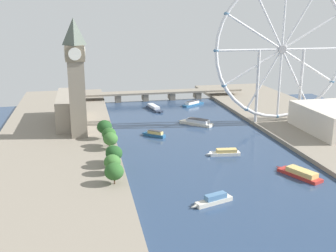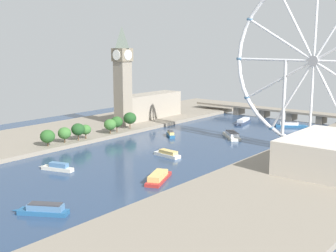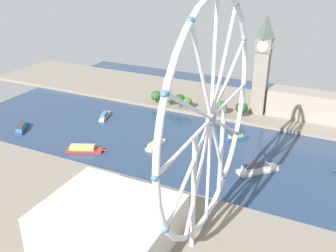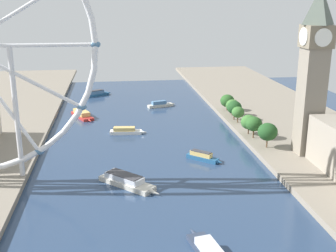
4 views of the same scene
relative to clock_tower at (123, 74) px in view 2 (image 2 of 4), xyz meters
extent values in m
plane|color=navy|center=(88.20, -55.67, -49.58)|extent=(383.03, 383.03, 0.00)
cube|color=gray|center=(-18.32, -55.67, -48.08)|extent=(90.00, 520.00, 3.00)
cube|color=gray|center=(194.72, -55.67, -48.08)|extent=(90.00, 520.00, 3.00)
cube|color=gray|center=(0.00, 0.00, -17.43)|extent=(12.15, 12.15, 58.31)
cube|color=#776B57|center=(0.00, 0.00, 17.60)|extent=(14.10, 14.10, 11.74)
pyramid|color=#4C564C|center=(0.00, 0.00, 33.26)|extent=(12.76, 12.76, 19.58)
cylinder|color=white|center=(0.00, 7.29, 17.60)|extent=(9.24, 0.50, 9.24)
cylinder|color=white|center=(0.00, -7.29, 17.60)|extent=(9.24, 0.50, 9.24)
cylinder|color=white|center=(7.29, 0.00, 17.60)|extent=(0.50, 9.24, 9.24)
cylinder|color=white|center=(-7.29, 0.00, 17.60)|extent=(0.50, 9.24, 9.24)
cube|color=gray|center=(-7.19, 45.26, -34.39)|extent=(22.00, 74.51, 24.39)
cylinder|color=#513823|center=(18.88, -98.19, -45.03)|extent=(0.80, 0.80, 3.10)
ellipsoid|color=#285623|center=(18.88, -98.19, -39.14)|extent=(10.85, 10.85, 9.77)
cylinder|color=#513823|center=(19.08, -82.92, -44.84)|extent=(0.80, 0.80, 3.48)
ellipsoid|color=#386B2D|center=(19.08, -82.92, -39.10)|extent=(10.02, 10.02, 9.02)
cylinder|color=#513823|center=(21.06, -71.26, -44.24)|extent=(0.80, 0.80, 4.68)
ellipsoid|color=#1E471E|center=(21.06, -71.26, -37.72)|extent=(10.47, 10.47, 9.42)
cylinder|color=#513823|center=(20.69, -63.41, -44.59)|extent=(0.80, 0.80, 3.98)
ellipsoid|color=#386B2D|center=(20.69, -63.41, -39.10)|extent=(8.74, 8.74, 7.87)
cylinder|color=#513823|center=(21.32, -37.35, -44.70)|extent=(0.80, 0.80, 3.77)
ellipsoid|color=#386B2D|center=(21.32, -37.35, -38.70)|extent=(10.29, 10.29, 9.26)
cylinder|color=#513823|center=(20.84, -29.06, -44.12)|extent=(0.80, 0.80, 4.92)
ellipsoid|color=#285623|center=(20.84, -29.06, -37.57)|extent=(10.22, 10.22, 9.20)
cylinder|color=#513823|center=(18.76, -10.84, -44.12)|extent=(0.80, 0.80, 4.93)
ellipsoid|color=#1E471E|center=(18.76, -10.84, -37.09)|extent=(11.41, 11.41, 10.27)
torus|color=silver|center=(172.29, 12.68, 16.24)|extent=(120.51, 2.90, 120.51)
cylinder|color=#99999E|center=(172.29, 12.68, 16.24)|extent=(7.06, 3.00, 7.06)
cylinder|color=silver|center=(172.29, 12.68, 45.64)|extent=(1.74, 1.74, 58.80)
cylinder|color=silver|center=(157.59, 12.68, 41.70)|extent=(30.91, 1.74, 51.80)
cylinder|color=silver|center=(146.83, 12.68, 30.94)|extent=(51.80, 1.74, 30.91)
cylinder|color=silver|center=(142.89, 12.68, 16.24)|extent=(58.80, 1.74, 1.74)
cylinder|color=silver|center=(146.83, 12.68, 1.54)|extent=(51.80, 1.74, 30.91)
cylinder|color=silver|center=(157.59, 12.68, -9.22)|extent=(30.91, 1.74, 51.80)
cylinder|color=silver|center=(172.29, 12.68, -13.16)|extent=(1.74, 1.74, 58.80)
cylinder|color=silver|center=(186.99, 12.68, -9.22)|extent=(30.91, 1.74, 51.80)
ellipsoid|color=teal|center=(121.37, 12.68, 45.64)|extent=(4.80, 3.20, 3.20)
ellipsoid|color=teal|center=(113.49, 12.68, 16.24)|extent=(4.80, 3.20, 3.20)
ellipsoid|color=teal|center=(121.37, 12.68, -13.16)|extent=(4.80, 3.20, 3.20)
ellipsoid|color=teal|center=(142.89, 12.68, -34.68)|extent=(4.80, 3.20, 3.20)
ellipsoid|color=teal|center=(172.29, 12.68, -42.56)|extent=(4.80, 3.20, 3.20)
cylinder|color=silver|center=(151.71, 12.68, -15.17)|extent=(2.40, 2.40, 62.82)
cube|color=gray|center=(88.20, 138.94, -40.71)|extent=(195.03, 16.91, 2.00)
cube|color=#70685B|center=(42.06, 138.94, -45.65)|extent=(6.00, 15.22, 7.87)
cube|color=#70685B|center=(72.82, 138.94, -45.65)|extent=(6.00, 15.22, 7.87)
cube|color=#70685B|center=(103.58, 138.94, -45.65)|extent=(6.00, 15.22, 7.87)
cube|color=#70685B|center=(134.34, 138.94, -45.65)|extent=(6.00, 15.22, 7.87)
cube|color=white|center=(98.81, -57.19, -48.49)|extent=(21.43, 8.16, 2.18)
cone|color=white|center=(86.73, -55.92, -48.49)|extent=(3.97, 2.56, 2.18)
cube|color=#DBB766|center=(99.85, -57.30, -46.20)|extent=(14.48, 6.48, 2.39)
cube|color=#235684|center=(121.81, -176.63, -48.53)|extent=(23.30, 17.28, 2.11)
cone|color=#235684|center=(110.09, -183.61, -48.53)|extent=(4.71, 3.98, 2.11)
cube|color=teal|center=(122.81, -176.03, -46.09)|extent=(17.12, 13.05, 2.76)
cube|color=#38383D|center=(122.81, -176.03, -44.43)|extent=(15.55, 11.98, 0.55)
cube|color=#235684|center=(58.45, -2.92, -48.41)|extent=(16.79, 15.68, 2.35)
cone|color=#235684|center=(50.41, 4.27, -48.41)|extent=(4.06, 3.98, 2.35)
cube|color=#DBB766|center=(59.14, -3.54, -46.03)|extent=(11.84, 11.14, 2.40)
cube|color=#38383D|center=(59.14, -3.54, -44.62)|extent=(10.78, 10.18, 0.42)
cube|color=#235684|center=(119.15, 101.26, -48.57)|extent=(26.25, 19.77, 2.02)
cone|color=#235684|center=(132.48, 109.72, -48.57)|extent=(5.21, 4.33, 2.02)
cube|color=white|center=(118.01, 100.54, -46.17)|extent=(16.71, 13.22, 2.78)
cube|color=#38383D|center=(118.01, 100.54, -44.62)|extent=(15.18, 12.13, 0.32)
cube|color=beige|center=(101.37, 24.95, -48.42)|extent=(27.16, 26.95, 2.34)
cone|color=beige|center=(89.00, 37.14, -48.42)|extent=(5.47, 5.44, 2.34)
cube|color=silver|center=(102.43, 23.90, -45.85)|extent=(19.15, 19.02, 2.79)
cube|color=#38383D|center=(102.43, 23.90, -44.26)|extent=(17.49, 17.38, 0.40)
cube|color=beige|center=(67.89, -127.25, -48.43)|extent=(21.60, 10.92, 2.30)
cone|color=beige|center=(56.17, -130.99, -48.43)|extent=(4.33, 3.35, 2.30)
cube|color=teal|center=(68.90, -126.93, -45.88)|extent=(12.70, 7.44, 2.80)
cube|color=#2D384C|center=(74.76, 89.95, -48.59)|extent=(13.00, 31.49, 1.99)
cone|color=#2D384C|center=(78.23, 72.46, -48.59)|extent=(3.03, 5.81, 1.99)
cube|color=silver|center=(74.46, 91.46, -46.31)|extent=(9.95, 21.59, 2.56)
cube|color=#B22D28|center=(130.02, -103.40, -48.62)|extent=(18.63, 28.76, 1.92)
cone|color=#B22D28|center=(123.58, -88.60, -48.62)|extent=(3.76, 5.35, 1.92)
cube|color=#DBB766|center=(130.57, -104.67, -46.15)|extent=(13.87, 20.06, 3.01)
camera|label=1|loc=(4.54, -312.49, 45.99)|focal=43.72mm
camera|label=2|loc=(291.63, -294.38, 29.27)|focal=48.30mm
camera|label=3|loc=(333.67, 67.18, 89.30)|focal=40.23mm
camera|label=4|loc=(106.26, 212.93, 36.17)|focal=45.43mm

